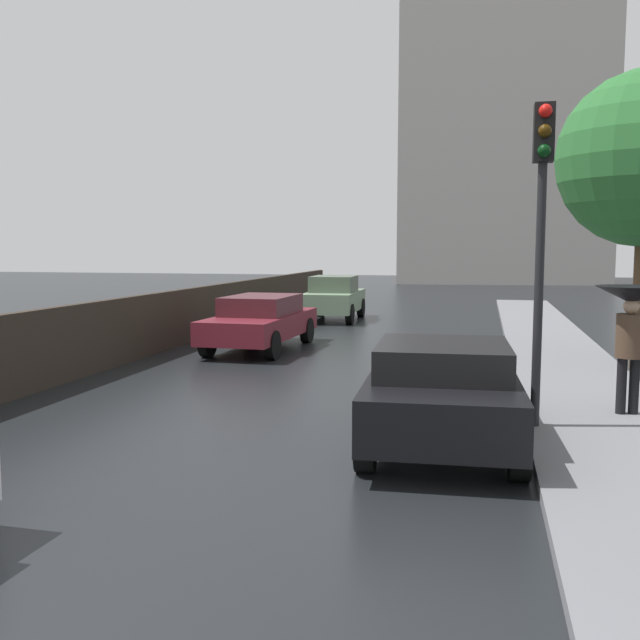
{
  "coord_description": "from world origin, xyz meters",
  "views": [
    {
      "loc": [
        3.4,
        -3.14,
        2.55
      ],
      "look_at": [
        1.03,
        6.99,
        1.47
      ],
      "focal_mm": 39.42,
      "sensor_mm": 36.0,
      "label": 1
    }
  ],
  "objects_px": {
    "traffic_light": "(542,205)",
    "car_green_behind_camera": "(334,297)",
    "pedestrian_with_umbrella_near": "(631,313)",
    "car_black_far_ahead": "(443,390)",
    "car_maroon_near_kerb": "(261,321)"
  },
  "relations": [
    {
      "from": "car_maroon_near_kerb",
      "to": "car_black_far_ahead",
      "type": "bearing_deg",
      "value": 124.24
    },
    {
      "from": "pedestrian_with_umbrella_near",
      "to": "traffic_light",
      "type": "distance_m",
      "value": 2.27
    },
    {
      "from": "car_black_far_ahead",
      "to": "traffic_light",
      "type": "xyz_separation_m",
      "value": [
        1.2,
        0.75,
        2.37
      ]
    },
    {
      "from": "car_green_behind_camera",
      "to": "pedestrian_with_umbrella_near",
      "type": "height_order",
      "value": "pedestrian_with_umbrella_near"
    },
    {
      "from": "car_black_far_ahead",
      "to": "pedestrian_with_umbrella_near",
      "type": "relative_size",
      "value": 2.12
    },
    {
      "from": "car_green_behind_camera",
      "to": "traffic_light",
      "type": "distance_m",
      "value": 15.51
    },
    {
      "from": "car_maroon_near_kerb",
      "to": "pedestrian_with_umbrella_near",
      "type": "height_order",
      "value": "pedestrian_with_umbrella_near"
    },
    {
      "from": "car_maroon_near_kerb",
      "to": "pedestrian_with_umbrella_near",
      "type": "bearing_deg",
      "value": 143.4
    },
    {
      "from": "car_maroon_near_kerb",
      "to": "car_green_behind_camera",
      "type": "xyz_separation_m",
      "value": [
        0.32,
        7.32,
        0.07
      ]
    },
    {
      "from": "car_green_behind_camera",
      "to": "pedestrian_with_umbrella_near",
      "type": "distance_m",
      "value": 15.0
    },
    {
      "from": "traffic_light",
      "to": "car_green_behind_camera",
      "type": "bearing_deg",
      "value": 112.17
    },
    {
      "from": "car_green_behind_camera",
      "to": "traffic_light",
      "type": "xyz_separation_m",
      "value": [
        5.79,
        -14.2,
        2.3
      ]
    },
    {
      "from": "car_maroon_near_kerb",
      "to": "car_black_far_ahead",
      "type": "height_order",
      "value": "car_black_far_ahead"
    },
    {
      "from": "car_black_far_ahead",
      "to": "car_green_behind_camera",
      "type": "relative_size",
      "value": 1.02
    },
    {
      "from": "car_black_far_ahead",
      "to": "car_green_behind_camera",
      "type": "height_order",
      "value": "car_green_behind_camera"
    }
  ]
}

